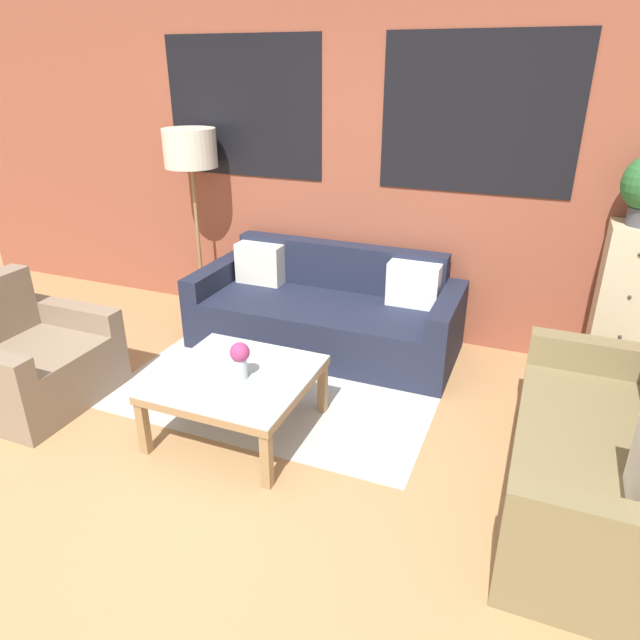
% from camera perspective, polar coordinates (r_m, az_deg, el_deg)
% --- Properties ---
extents(ground_plane, '(16.00, 16.00, 0.00)m').
position_cam_1_polar(ground_plane, '(3.30, -12.04, -16.74)').
color(ground_plane, '#AD7F51').
extents(wall_back_brick, '(8.40, 0.09, 2.80)m').
position_cam_1_polar(wall_back_brick, '(4.74, 3.27, 15.46)').
color(wall_back_brick, brown).
rests_on(wall_back_brick, ground_plane).
extents(rug, '(2.23, 1.50, 0.00)m').
position_cam_1_polar(rug, '(4.17, -3.99, -6.51)').
color(rug, '#BCB7B2').
rests_on(rug, ground_plane).
extents(couch_dark, '(2.12, 0.88, 0.78)m').
position_cam_1_polar(couch_dark, '(4.63, 0.59, 0.65)').
color(couch_dark, '#1E2338').
rests_on(couch_dark, ground_plane).
extents(settee_vintage, '(0.80, 1.65, 0.92)m').
position_cam_1_polar(settee_vintage, '(3.28, 26.85, -12.54)').
color(settee_vintage, olive).
rests_on(settee_vintage, ground_plane).
extents(armchair_corner, '(0.80, 0.91, 0.84)m').
position_cam_1_polar(armchair_corner, '(4.36, -26.96, -3.78)').
color(armchair_corner, '#84705B').
rests_on(armchair_corner, ground_plane).
extents(coffee_table, '(0.89, 0.89, 0.41)m').
position_cam_1_polar(coffee_table, '(3.55, -8.35, -6.22)').
color(coffee_table, silver).
rests_on(coffee_table, ground_plane).
extents(floor_lamp, '(0.44, 0.44, 1.65)m').
position_cam_1_polar(floor_lamp, '(5.04, -12.82, 15.87)').
color(floor_lamp, olive).
rests_on(floor_lamp, ground_plane).
extents(drawer_cabinet, '(0.36, 0.37, 1.17)m').
position_cam_1_polar(drawer_cabinet, '(4.50, 28.03, 1.13)').
color(drawer_cabinet, '#C6B793').
rests_on(drawer_cabinet, ground_plane).
extents(flower_vase, '(0.12, 0.12, 0.23)m').
position_cam_1_polar(flower_vase, '(3.41, -8.00, -3.74)').
color(flower_vase, '#ADBCC6').
rests_on(flower_vase, coffee_table).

